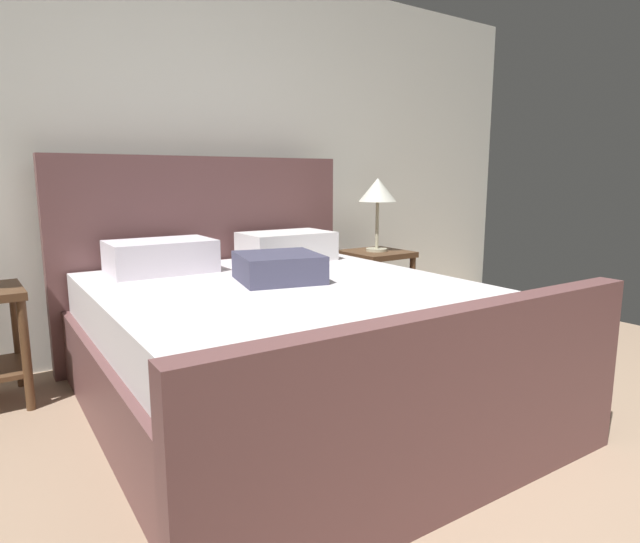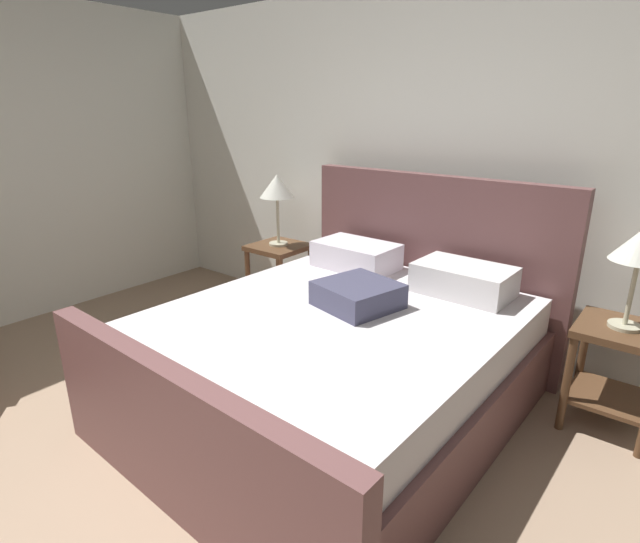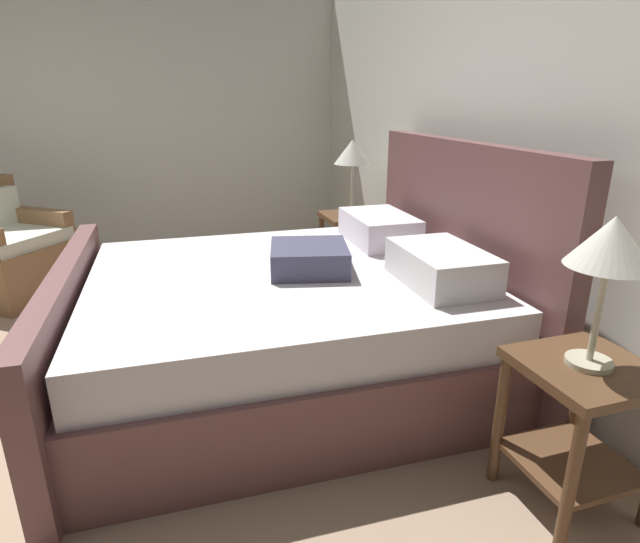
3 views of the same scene
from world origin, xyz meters
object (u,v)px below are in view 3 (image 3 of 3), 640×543
at_px(nightstand_right, 579,412).
at_px(nightstand_left, 351,238).
at_px(table_lamp_left, 352,154).
at_px(bed, 293,316).
at_px(armchair, 5,253).
at_px(table_lamp_right, 611,247).

relative_size(nightstand_right, nightstand_left, 1.00).
relative_size(nightstand_right, table_lamp_left, 1.02).
height_order(bed, table_lamp_left, bed).
bearing_deg(nightstand_left, table_lamp_left, 146.31).
bearing_deg(bed, armchair, -135.68).
relative_size(table_lamp_left, armchair, 0.58).
bearing_deg(table_lamp_right, bed, -149.37).
xyz_separation_m(table_lamp_right, armchair, (-3.13, -2.57, -0.68)).
distance_m(table_lamp_right, armchair, 4.11).
bearing_deg(table_lamp_right, nightstand_right, -104.04).
xyz_separation_m(table_lamp_right, table_lamp_left, (-2.54, 0.08, 0.04)).
xyz_separation_m(nightstand_left, armchair, (-0.59, -2.65, -0.06)).
height_order(nightstand_right, nightstand_left, same).
bearing_deg(table_lamp_left, table_lamp_right, -1.78).
relative_size(bed, nightstand_right, 3.78).
height_order(bed, nightstand_left, bed).
xyz_separation_m(bed, nightstand_right, (1.27, 0.75, 0.05)).
height_order(table_lamp_right, armchair, table_lamp_right).
xyz_separation_m(nightstand_left, table_lamp_left, (-0.00, 0.00, 0.67)).
distance_m(table_lamp_right, table_lamp_left, 2.54).
bearing_deg(nightstand_right, table_lamp_right, 75.96).
bearing_deg(armchair, bed, 44.32).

